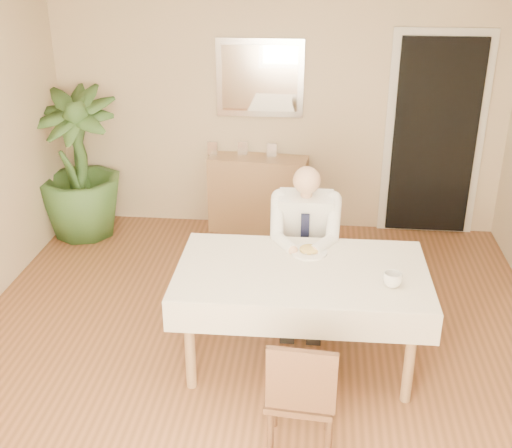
# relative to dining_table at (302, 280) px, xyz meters

# --- Properties ---
(room) EXTENTS (5.00, 5.02, 2.60)m
(room) POSITION_rel_dining_table_xyz_m (-0.34, -0.08, 0.63)
(room) COLOR brown
(room) RESTS_ON ground
(doorway) EXTENTS (0.96, 0.07, 2.10)m
(doorway) POSITION_rel_dining_table_xyz_m (1.21, 2.38, 0.33)
(doorway) COLOR beige
(doorway) RESTS_ON ground
(mirror) EXTENTS (0.86, 0.04, 0.76)m
(mirror) POSITION_rel_dining_table_xyz_m (-0.52, 2.39, 0.88)
(mirror) COLOR silver
(mirror) RESTS_ON room
(dining_table) EXTENTS (1.73, 1.04, 0.75)m
(dining_table) POSITION_rel_dining_table_xyz_m (0.00, 0.00, 0.00)
(dining_table) COLOR #8B6443
(dining_table) RESTS_ON ground
(chair_far) EXTENTS (0.41, 0.41, 0.85)m
(chair_far) POSITION_rel_dining_table_xyz_m (0.00, 0.88, -0.19)
(chair_far) COLOR #3F2716
(chair_far) RESTS_ON ground
(chair_near) EXTENTS (0.42, 0.42, 0.82)m
(chair_near) POSITION_rel_dining_table_xyz_m (0.04, -0.94, -0.21)
(chair_near) COLOR #3F2716
(chair_near) RESTS_ON ground
(seated_man) EXTENTS (0.48, 0.72, 1.24)m
(seated_man) POSITION_rel_dining_table_xyz_m (-0.00, 0.59, 0.02)
(seated_man) COLOR white
(seated_man) RESTS_ON ground
(plate) EXTENTS (0.26, 0.26, 0.02)m
(plate) POSITION_rel_dining_table_xyz_m (0.04, 0.24, 0.09)
(plate) COLOR white
(plate) RESTS_ON dining_table
(food) EXTENTS (0.14, 0.14, 0.06)m
(food) POSITION_rel_dining_table_xyz_m (0.04, 0.24, 0.11)
(food) COLOR olive
(food) RESTS_ON dining_table
(knife) EXTENTS (0.01, 0.13, 0.01)m
(knife) POSITION_rel_dining_table_xyz_m (0.08, 0.18, 0.11)
(knife) COLOR silver
(knife) RESTS_ON dining_table
(fork) EXTENTS (0.01, 0.13, 0.01)m
(fork) POSITION_rel_dining_table_xyz_m (0.00, 0.18, 0.11)
(fork) COLOR silver
(fork) RESTS_ON dining_table
(coffee_mug) EXTENTS (0.13, 0.13, 0.10)m
(coffee_mug) POSITION_rel_dining_table_xyz_m (0.59, -0.18, 0.13)
(coffee_mug) COLOR white
(coffee_mug) RESTS_ON dining_table
(sideboard) EXTENTS (1.01, 0.43, 0.79)m
(sideboard) POSITION_rel_dining_table_xyz_m (-0.52, 2.24, -0.27)
(sideboard) COLOR #8B6443
(sideboard) RESTS_ON ground
(photo_frame_left) EXTENTS (0.10, 0.02, 0.14)m
(photo_frame_left) POSITION_rel_dining_table_xyz_m (-0.99, 2.28, 0.19)
(photo_frame_left) COLOR silver
(photo_frame_left) RESTS_ON sideboard
(photo_frame_center) EXTENTS (0.10, 0.02, 0.14)m
(photo_frame_center) POSITION_rel_dining_table_xyz_m (-0.69, 2.31, 0.19)
(photo_frame_center) COLOR silver
(photo_frame_center) RESTS_ON sideboard
(photo_frame_right) EXTENTS (0.10, 0.02, 0.14)m
(photo_frame_right) POSITION_rel_dining_table_xyz_m (-0.39, 2.28, 0.19)
(photo_frame_right) COLOR silver
(photo_frame_right) RESTS_ON sideboard
(potted_palm) EXTENTS (0.86, 0.86, 1.50)m
(potted_palm) POSITION_rel_dining_table_xyz_m (-2.29, 1.96, 0.08)
(potted_palm) COLOR #2D4D20
(potted_palm) RESTS_ON ground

